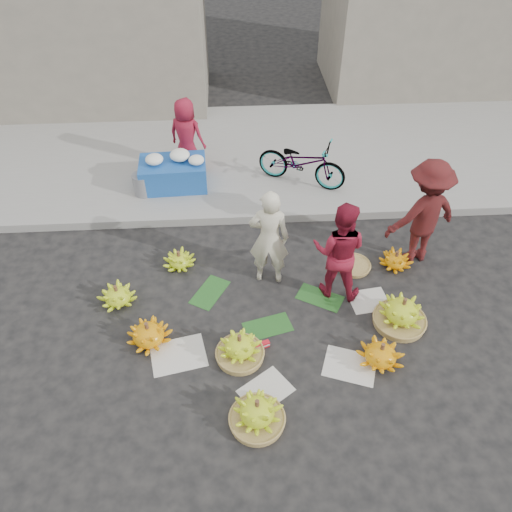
{
  "coord_description": "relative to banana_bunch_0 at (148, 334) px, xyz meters",
  "views": [
    {
      "loc": [
        -0.52,
        -4.59,
        5.34
      ],
      "look_at": [
        -0.22,
        0.49,
        0.7
      ],
      "focal_mm": 35.0,
      "sensor_mm": 36.0,
      "label": 1
    }
  ],
  "objects": [
    {
      "name": "vendor_red",
      "position": [
        2.61,
        0.8,
        0.62
      ],
      "size": [
        0.9,
        0.8,
        1.55
      ],
      "primitive_type": "imported",
      "rotation": [
        0.0,
        0.0,
        2.82
      ],
      "color": "maroon",
      "rests_on": "ground"
    },
    {
      "name": "banana_bunch_5",
      "position": [
        3.65,
        1.25,
        -0.04
      ],
      "size": [
        0.5,
        0.5,
        0.29
      ],
      "rotation": [
        0.0,
        0.0,
        -0.11
      ],
      "color": "#ED9E0B",
      "rests_on": "ground"
    },
    {
      "name": "bicycle",
      "position": [
        2.45,
        3.46,
        0.39
      ],
      "size": [
        1.23,
        1.73,
        0.86
      ],
      "primitive_type": "imported",
      "rotation": [
        0.0,
        0.0,
        1.12
      ],
      "color": "gray",
      "rests_on": "sidewalk"
    },
    {
      "name": "ground",
      "position": [
        1.69,
        0.35,
        -0.16
      ],
      "size": [
        80.0,
        80.0,
        0.0
      ],
      "primitive_type": "plane",
      "color": "black",
      "rests_on": "ground"
    },
    {
      "name": "man_striped",
      "position": [
        3.97,
        1.43,
        0.71
      ],
      "size": [
        1.26,
        0.94,
        1.74
      ],
      "primitive_type": "imported",
      "rotation": [
        0.0,
        0.0,
        3.43
      ],
      "color": "maroon",
      "rests_on": "ground"
    },
    {
      "name": "sidewalk",
      "position": [
        1.69,
        4.65,
        -0.1
      ],
      "size": [
        40.0,
        4.0,
        0.12
      ],
      "primitive_type": "cube",
      "color": "gray",
      "rests_on": "ground"
    },
    {
      "name": "banana_bunch_7",
      "position": [
        0.32,
        1.46,
        -0.04
      ],
      "size": [
        0.47,
        0.47,
        0.29
      ],
      "rotation": [
        0.0,
        0.0,
        0.09
      ],
      "color": "#98C01B",
      "rests_on": "ground"
    },
    {
      "name": "curb",
      "position": [
        1.69,
        2.55,
        -0.08
      ],
      "size": [
        40.0,
        0.25,
        0.15
      ],
      "primitive_type": "cube",
      "color": "gray",
      "rests_on": "ground"
    },
    {
      "name": "grey_bucket",
      "position": [
        -0.39,
        3.27,
        0.16
      ],
      "size": [
        0.34,
        0.34,
        0.39
      ],
      "primitive_type": "cylinder",
      "color": "slate",
      "rests_on": "sidewalk"
    },
    {
      "name": "flower_vendor",
      "position": [
        0.39,
        4.08,
        0.66
      ],
      "size": [
        0.8,
        0.68,
        1.39
      ],
      "primitive_type": "imported",
      "rotation": [
        0.0,
        0.0,
        2.73
      ],
      "color": "maroon",
      "rests_on": "sidewalk"
    },
    {
      "name": "building_left",
      "position": [
        -2.31,
        7.55,
        1.84
      ],
      "size": [
        6.0,
        3.0,
        4.0
      ],
      "primitive_type": "cube",
      "color": "gray",
      "rests_on": "sidewalk"
    },
    {
      "name": "banana_bunch_3",
      "position": [
        2.98,
        -0.5,
        -0.01
      ],
      "size": [
        0.58,
        0.58,
        0.35
      ],
      "rotation": [
        0.0,
        0.0,
        0.03
      ],
      "color": "#ED9E0B",
      "rests_on": "ground"
    },
    {
      "name": "flower_table",
      "position": [
        0.14,
        3.5,
        0.24
      ],
      "size": [
        1.21,
        0.79,
        0.68
      ],
      "rotation": [
        0.0,
        0.0,
        0.05
      ],
      "color": "#184A9D",
      "rests_on": "sidewalk"
    },
    {
      "name": "newspaper_scatter",
      "position": [
        1.69,
        -0.45,
        -0.16
      ],
      "size": [
        3.2,
        1.8,
        0.0
      ],
      "primitive_type": null,
      "color": "silver",
      "rests_on": "ground"
    },
    {
      "name": "banana_bunch_4",
      "position": [
        3.41,
        0.12,
        0.05
      ],
      "size": [
        0.76,
        0.76,
        0.48
      ],
      "rotation": [
        0.0,
        0.0,
        0.24
      ],
      "color": "olive",
      "rests_on": "ground"
    },
    {
      "name": "incense_stack",
      "position": [
        1.49,
        -0.19,
        -0.11
      ],
      "size": [
        0.21,
        0.13,
        0.08
      ],
      "primitive_type": "cube",
      "rotation": [
        0.0,
        0.0,
        0.37
      ],
      "color": "red",
      "rests_on": "ground"
    },
    {
      "name": "banana_leaves",
      "position": [
        1.59,
        0.55,
        -0.16
      ],
      "size": [
        2.0,
        1.0,
        0.0
      ],
      "primitive_type": null,
      "color": "#1A4E1A",
      "rests_on": "ground"
    },
    {
      "name": "basket_spare",
      "position": [
        3.01,
        1.26,
        -0.13
      ],
      "size": [
        0.65,
        0.65,
        0.06
      ],
      "primitive_type": "cylinder",
      "rotation": [
        0.0,
        0.0,
        0.33
      ],
      "color": "olive",
      "rests_on": "ground"
    },
    {
      "name": "banana_bunch_0",
      "position": [
        0.0,
        0.0,
        0.0
      ],
      "size": [
        0.68,
        0.68,
        0.36
      ],
      "rotation": [
        0.0,
        0.0,
        0.19
      ],
      "color": "#ED9E0B",
      "rests_on": "ground"
    },
    {
      "name": "banana_bunch_1",
      "position": [
        1.2,
        -0.32,
        0.02
      ],
      "size": [
        0.63,
        0.63,
        0.43
      ],
      "rotation": [
        0.0,
        0.0,
        0.22
      ],
      "color": "olive",
      "rests_on": "ground"
    },
    {
      "name": "banana_bunch_6",
      "position": [
        -0.51,
        0.74,
        -0.02
      ],
      "size": [
        0.68,
        0.68,
        0.33
      ],
      "rotation": [
        0.0,
        0.0,
        0.43
      ],
      "color": "#98C01B",
      "rests_on": "ground"
    },
    {
      "name": "banana_bunch_2",
      "position": [
        1.36,
        -1.26,
        0.03
      ],
      "size": [
        0.65,
        0.65,
        0.44
      ],
      "rotation": [
        0.0,
        0.0,
        0.18
      ],
      "color": "olive",
      "rests_on": "ground"
    },
    {
      "name": "vendor_cream",
      "position": [
        1.67,
        1.11,
        0.63
      ],
      "size": [
        0.62,
        0.45,
        1.58
      ],
      "primitive_type": "imported",
      "rotation": [
        0.0,
        0.0,
        3.01
      ],
      "color": "beige",
      "rests_on": "ground"
    }
  ]
}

